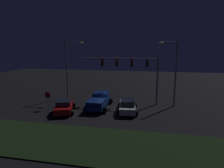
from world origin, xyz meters
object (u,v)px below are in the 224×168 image
at_px(car_sedan, 127,106).
at_px(street_lamp_right, 172,66).
at_px(car_sedan_far, 64,106).
at_px(stop_sign, 48,97).
at_px(traffic_signal_gantry, 132,67).
at_px(street_lamp_left, 70,63).
at_px(pickup_truck, 99,100).

bearing_deg(car_sedan, street_lamp_right, -64.57).
relative_size(car_sedan_far, stop_sign, 2.13).
height_order(car_sedan, stop_sign, stop_sign).
bearing_deg(car_sedan_far, street_lamp_right, -87.35).
relative_size(car_sedan, street_lamp_right, 0.55).
distance_m(car_sedan_far, traffic_signal_gantry, 10.06).
bearing_deg(street_lamp_left, pickup_truck, -34.65).
height_order(traffic_signal_gantry, street_lamp_left, street_lamp_left).
bearing_deg(traffic_signal_gantry, car_sedan, -91.78).
xyz_separation_m(car_sedan, car_sedan_far, (-7.34, -1.49, 0.00)).
distance_m(street_lamp_right, stop_sign, 15.96).
xyz_separation_m(street_lamp_left, street_lamp_right, (14.27, -1.35, -0.09)).
height_order(pickup_truck, street_lamp_right, street_lamp_right).
bearing_deg(car_sedan, street_lamp_left, 55.48).
bearing_deg(stop_sign, street_lamp_left, 83.30).
relative_size(street_lamp_right, stop_sign, 3.75).
bearing_deg(street_lamp_right, traffic_signal_gantry, 175.72).
height_order(pickup_truck, car_sedan_far, pickup_truck).
bearing_deg(car_sedan_far, stop_sign, 58.71).
bearing_deg(stop_sign, pickup_truck, 17.74).
relative_size(traffic_signal_gantry, street_lamp_left, 1.22).
bearing_deg(street_lamp_right, stop_sign, -164.00).
xyz_separation_m(pickup_truck, stop_sign, (-6.02, -1.92, 0.56)).
bearing_deg(stop_sign, traffic_signal_gantry, 25.38).
bearing_deg(street_lamp_left, stop_sign, -96.70).
height_order(traffic_signal_gantry, street_lamp_right, street_lamp_right).
distance_m(car_sedan_far, street_lamp_left, 7.87).
xyz_separation_m(car_sedan, stop_sign, (-9.71, -0.94, 0.82)).
relative_size(car_sedan, traffic_signal_gantry, 0.44).
xyz_separation_m(car_sedan, street_lamp_left, (-9.05, 4.68, 4.57)).
bearing_deg(stop_sign, car_sedan, 5.55).
relative_size(car_sedan, car_sedan_far, 0.97).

